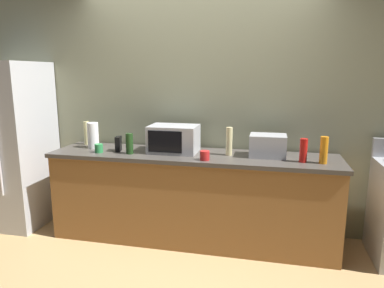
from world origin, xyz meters
name	(u,v)px	position (x,y,z in m)	size (l,w,h in m)	color
ground_plane	(183,258)	(0.00, 0.00, 0.00)	(8.00, 8.00, 0.00)	tan
back_wall	(200,105)	(0.00, 0.81, 1.35)	(6.40, 0.10, 2.70)	gray
counter_run	(192,197)	(0.00, 0.40, 0.45)	(2.84, 0.64, 0.90)	brown
refrigerator	(12,145)	(-2.05, 0.40, 0.90)	(0.72, 0.73, 1.80)	#B7BABF
microwave	(174,139)	(-0.20, 0.45, 1.04)	(0.48, 0.35, 0.27)	#B7BABF
toaster_oven	(268,146)	(0.73, 0.46, 1.01)	(0.34, 0.26, 0.21)	#B7BABF
paper_towel_roll	(93,135)	(-1.09, 0.45, 1.04)	(0.12, 0.12, 0.27)	white
cordless_phone	(118,144)	(-0.76, 0.36, 0.98)	(0.05, 0.11, 0.15)	black
bottle_dish_soap	(324,150)	(1.21, 0.30, 1.02)	(0.07, 0.07, 0.24)	orange
bottle_wine	(129,144)	(-0.60, 0.27, 1.00)	(0.07, 0.07, 0.20)	#1E3F19
bottle_hand_soap	(229,141)	(0.36, 0.43, 1.04)	(0.06, 0.06, 0.27)	beige
bottle_hot_sauce	(303,150)	(1.04, 0.31, 1.01)	(0.07, 0.07, 0.21)	red
bottle_vinegar	(87,133)	(-1.24, 0.60, 1.03)	(0.06, 0.06, 0.26)	beige
mug_green	(99,148)	(-0.92, 0.26, 0.94)	(0.08, 0.08, 0.09)	#2D8C47
mug_red	(205,155)	(0.17, 0.18, 0.94)	(0.09, 0.09, 0.09)	red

